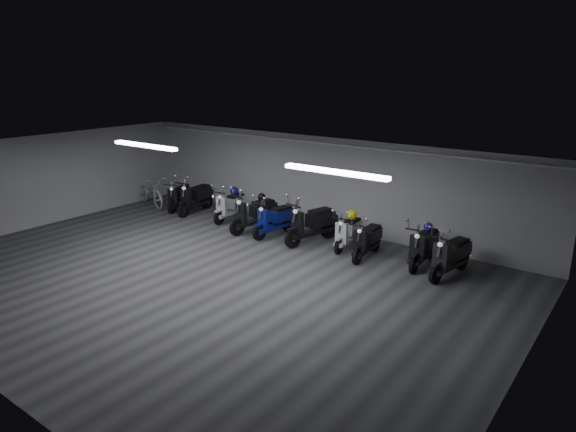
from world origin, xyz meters
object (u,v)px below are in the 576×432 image
Objects in this scene: helmet_1 at (262,197)px; scooter_5 at (311,218)px; scooter_3 at (255,208)px; bicycle at (150,188)px; scooter_1 at (195,193)px; helmet_3 at (234,191)px; scooter_7 at (367,235)px; scooter_8 at (424,240)px; helmet_0 at (428,227)px; scooter_2 at (230,201)px; scooter_6 at (348,227)px; scooter_0 at (178,192)px; scooter_4 at (274,214)px; scooter_9 at (451,249)px; helmet_2 at (352,215)px.

scooter_5 is at bearing -4.07° from helmet_1.
scooter_3 is 0.98× the size of bicycle.
helmet_3 is at bearing 2.59° from scooter_1.
scooter_5 is 6.85m from bicycle.
helmet_1 is (-3.71, 0.25, 0.39)m from scooter_7.
scooter_8 reaches higher than helmet_0.
scooter_2 is 1.06× the size of scooter_6.
scooter_1 is (0.75, 0.07, 0.09)m from scooter_0.
scooter_1 reaches higher than scooter_6.
helmet_3 is (-1.45, 0.38, -0.09)m from helmet_1.
scooter_2 is 2.15m from scooter_4.
scooter_4 is 0.99× the size of scooter_8.
scooter_7 is 0.84× the size of bicycle.
scooter_0 is 7.46m from scooter_7.
scooter_3 is (1.37, -0.40, 0.08)m from scooter_2.
scooter_0 is at bearing -171.70° from scooter_9.
scooter_6 is at bearing 27.56° from scooter_5.
helmet_2 is at bearing -69.61° from bicycle.
scooter_6 reaches higher than helmet_3.
scooter_2 is 7.17× the size of helmet_1.
helmet_1 is at bearing -14.61° from helmet_3.
scooter_4 is at bearing -73.96° from bicycle.
scooter_4 is at bearing -176.24° from scooter_6.
scooter_9 is at bearing 14.44° from scooter_5.
scooter_7 is at bearing -73.70° from bicycle.
scooter_2 is at bearing -85.31° from helmet_3.
helmet_2 is (-0.79, 0.57, 0.27)m from scooter_7.
helmet_2 is (4.36, 0.18, 0.25)m from scooter_2.
helmet_2 is at bearing 6.26° from helmet_1.
scooter_7 is at bearing -35.81° from helmet_2.
helmet_3 is at bearing 169.43° from scooter_7.
scooter_0 is at bearing -177.98° from helmet_0.
helmet_1 is (1.43, -0.14, 0.38)m from scooter_2.
scooter_4 reaches higher than scooter_0.
scooter_7 reaches higher than scooter_0.
scooter_3 reaches higher than helmet_2.
scooter_0 is 6.89× the size of helmet_1.
scooter_3 is at bearing -74.17° from bicycle.
scooter_8 is (6.53, -0.05, 0.03)m from scooter_2.
scooter_9 is 0.99m from helmet_0.
scooter_2 is 1.43m from scooter_3.
helmet_1 is (2.99, -0.09, 0.31)m from scooter_1.
bicycle is at bearing -176.95° from helmet_0.
scooter_1 reaches higher than scooter_9.
helmet_2 is at bearing -0.76° from helmet_3.
helmet_0 is 0.87× the size of helmet_3.
scooter_7 is 2.17m from scooter_9.
scooter_5 reaches higher than scooter_3.
scooter_7 is 0.92× the size of scooter_9.
scooter_2 reaches higher than helmet_3.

